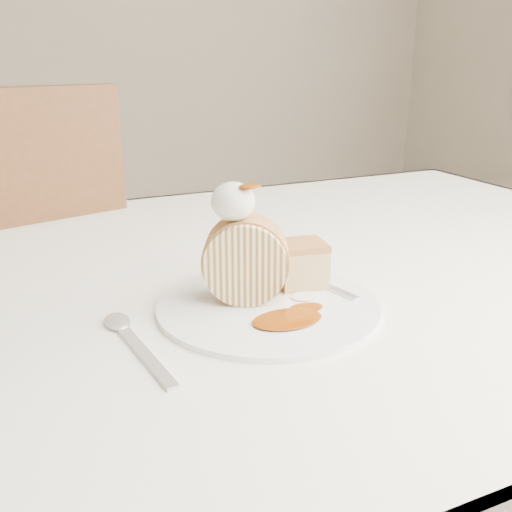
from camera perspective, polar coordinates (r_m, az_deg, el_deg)
name	(u,v)px	position (r m, az deg, el deg)	size (l,w,h in m)	color
table	(248,329)	(0.79, -0.85, -7.36)	(1.40, 0.90, 0.75)	white
plate	(268,305)	(0.64, 1.20, -4.94)	(0.25, 0.25, 0.01)	white
roulade_slice	(246,260)	(0.63, -1.05, -0.44)	(0.09, 0.09, 0.05)	#F9E7AD
cake_chunk	(301,266)	(0.68, 4.53, -1.05)	(0.05, 0.05, 0.05)	tan
whipped_cream	(233,201)	(0.61, -2.31, 5.48)	(0.05, 0.05, 0.04)	white
caramel_drizzle	(250,181)	(0.59, -0.62, 7.48)	(0.02, 0.02, 0.01)	#7E3305
caramel_pool	(287,319)	(0.59, 3.14, -6.31)	(0.08, 0.05, 0.00)	#7E3305
fork	(324,285)	(0.68, 6.81, -2.91)	(0.02, 0.15, 0.00)	silver
spoon	(146,357)	(0.55, -10.90, -9.84)	(0.02, 0.16, 0.00)	silver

